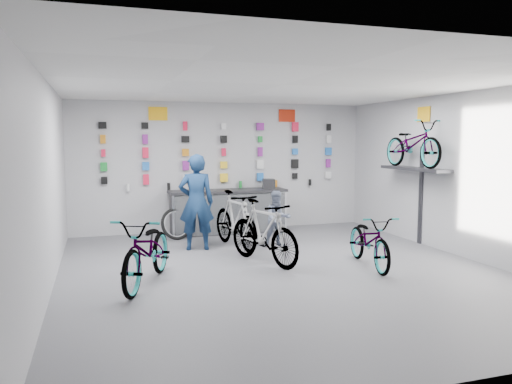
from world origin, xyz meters
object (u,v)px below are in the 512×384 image
object	(u,v)px
bike_service	(235,220)
clerk	(196,202)
bike_right	(370,240)
bike_left	(148,250)
bike_center	(263,232)
customer	(278,219)
counter	(228,212)

from	to	relation	value
bike_service	clerk	xyz separation A→B (m)	(-0.76, 0.08, 0.37)
bike_service	bike_right	bearing A→B (deg)	-59.75
bike_right	clerk	size ratio (longest dim) A/B	0.92
bike_left	bike_center	size ratio (longest dim) A/B	1.08
bike_left	customer	size ratio (longest dim) A/B	1.76
bike_service	customer	world-z (taller)	bike_service
bike_right	bike_service	distance (m)	2.75
counter	clerk	xyz separation A→B (m)	(-1.02, -1.51, 0.45)
clerk	counter	bearing A→B (deg)	-115.47
customer	bike_service	bearing A→B (deg)	173.11
counter	bike_left	xyz separation A→B (m)	(-2.16, -3.65, 0.03)
bike_left	bike_right	distance (m)	3.67
customer	clerk	bearing A→B (deg)	174.23
clerk	customer	distance (m)	1.66
bike_service	bike_left	bearing A→B (deg)	-142.55
bike_left	customer	xyz separation A→B (m)	(2.74, 1.92, 0.04)
bike_right	counter	bearing A→B (deg)	121.02
customer	bike_center	bearing A→B (deg)	-118.28
counter	bike_service	world-z (taller)	bike_service
bike_center	bike_right	world-z (taller)	bike_center
counter	clerk	size ratio (longest dim) A/B	1.45
bike_left	clerk	xyz separation A→B (m)	(1.14, 2.14, 0.41)
counter	bike_left	size ratio (longest dim) A/B	1.36
counter	bike_right	xyz separation A→B (m)	(1.51, -3.70, -0.03)
bike_service	customer	bearing A→B (deg)	-18.52
bike_left	bike_service	bearing A→B (deg)	70.48
counter	bike_service	size ratio (longest dim) A/B	1.44
counter	customer	xyz separation A→B (m)	(0.58, -1.72, 0.08)
bike_center	customer	xyz separation A→B (m)	(0.71, 1.22, 0.01)
bike_service	clerk	size ratio (longest dim) A/B	1.01
bike_left	clerk	world-z (taller)	clerk
bike_right	bike_service	world-z (taller)	bike_service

